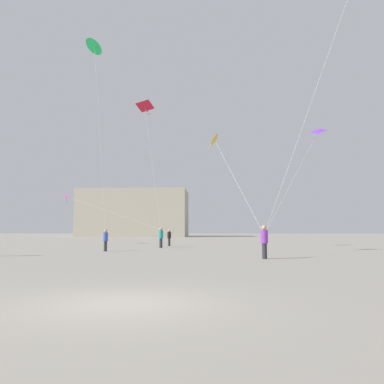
{
  "coord_description": "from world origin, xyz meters",
  "views": [
    {
      "loc": [
        2.4,
        -8.77,
        1.61
      ],
      "look_at": [
        0.0,
        17.06,
        4.03
      ],
      "focal_mm": 37.6,
      "sensor_mm": 36.0,
      "label": 1
    }
  ],
  "objects": [
    {
      "name": "kite_violet_delta",
      "position": [
        9.72,
        24.84,
        9.53
      ],
      "size": [
        6.26,
        12.01,
        8.82
      ],
      "color": "purple"
    },
    {
      "name": "person_in_black",
      "position": [
        -3.44,
        30.13,
        0.88
      ],
      "size": [
        0.35,
        0.35,
        1.61
      ],
      "rotation": [
        0.0,
        0.0,
        0.27
      ],
      "color": "#2D2D33",
      "rests_on": "ground_plane"
    },
    {
      "name": "ground_plane",
      "position": [
        0.0,
        0.0,
        0.0
      ],
      "size": [
        300.0,
        300.0,
        0.0
      ],
      "primitive_type": "plane",
      "color": "#9E9689"
    },
    {
      "name": "kite_emerald_diamond",
      "position": [
        -6.46,
        16.3,
        13.73
      ],
      "size": [
        1.69,
        4.93,
        12.98
      ],
      "color": "green"
    },
    {
      "name": "kite_magenta_delta",
      "position": [
        -14.8,
        32.95,
        5.0
      ],
      "size": [
        12.27,
        3.44,
        4.18
      ],
      "color": "#D12899"
    },
    {
      "name": "person_in_purple",
      "position": [
        4.31,
        13.78,
        1.01
      ],
      "size": [
        0.4,
        0.4,
        1.85
      ],
      "rotation": [
        0.0,
        0.0,
        3.8
      ],
      "color": "#2D2D33",
      "rests_on": "ground_plane"
    },
    {
      "name": "person_in_teal",
      "position": [
        -3.58,
        26.16,
        0.99
      ],
      "size": [
        0.39,
        0.39,
        1.81
      ],
      "rotation": [
        0.0,
        0.0,
        4.65
      ],
      "color": "#2D2D33",
      "rests_on": "ground_plane"
    },
    {
      "name": "building_left_hall",
      "position": [
        -19.0,
        81.12,
        5.2
      ],
      "size": [
        24.24,
        14.93,
        10.41
      ],
      "color": "#B2A893",
      "rests_on": "ground_plane"
    },
    {
      "name": "kite_crimson_delta",
      "position": [
        -4.97,
        25.54,
        12.36
      ],
      "size": [
        2.22,
        1.6,
        11.61
      ],
      "color": "red"
    },
    {
      "name": "person_in_blue",
      "position": [
        -6.72,
        20.35,
        0.89
      ],
      "size": [
        0.35,
        0.35,
        1.63
      ],
      "rotation": [
        0.0,
        0.0,
        0.29
      ],
      "color": "#2D2D33",
      "rests_on": "ground_plane"
    },
    {
      "name": "kite_amber_diamond",
      "position": [
        1.36,
        19.67,
        8.02
      ],
      "size": [
        3.38,
        6.48,
        7.25
      ],
      "color": "yellow"
    }
  ]
}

